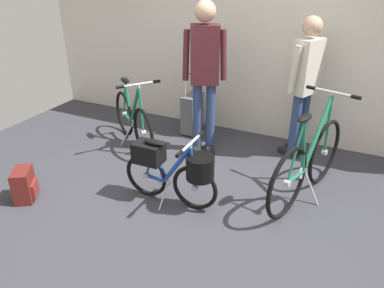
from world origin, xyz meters
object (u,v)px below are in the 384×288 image
display_bike_right (133,119)px  rolling_suitcase (192,113)px  visitor_near_wall (205,69)px  folding_bike_foreground (174,168)px  display_bike_left (308,163)px  visitor_browsing (305,81)px  backpack_on_floor (24,185)px

display_bike_right → rolling_suitcase: (0.51, 0.67, -0.06)m
visitor_near_wall → rolling_suitcase: size_ratio=2.14×
folding_bike_foreground → display_bike_left: size_ratio=0.68×
folding_bike_foreground → visitor_browsing: (0.86, 1.54, 0.55)m
display_bike_left → visitor_near_wall: visitor_near_wall is taller
backpack_on_floor → rolling_suitcase: bearing=70.0°
folding_bike_foreground → display_bike_right: bearing=139.3°
folding_bike_foreground → display_bike_right: (-1.08, 0.93, -0.04)m
visitor_near_wall → backpack_on_floor: (-1.15, -1.75, -0.87)m
visitor_near_wall → backpack_on_floor: size_ratio=5.43×
rolling_suitcase → backpack_on_floor: 2.32m
backpack_on_floor → display_bike_left: bearing=26.4°
folding_bike_foreground → backpack_on_floor: 1.50m
display_bike_left → rolling_suitcase: size_ratio=1.75×
display_bike_right → rolling_suitcase: bearing=52.5°
display_bike_left → visitor_near_wall: (-1.33, 0.52, 0.64)m
backpack_on_floor → folding_bike_foreground: bearing=23.1°
folding_bike_foreground → display_bike_right: display_bike_right is taller
visitor_near_wall → rolling_suitcase: (-0.36, 0.42, -0.75)m
display_bike_left → backpack_on_floor: (-2.48, -1.23, -0.23)m
folding_bike_foreground → display_bike_right: 1.42m
display_bike_right → rolling_suitcase: size_ratio=1.29×
folding_bike_foreground → backpack_on_floor: size_ratio=3.03×
display_bike_left → display_bike_right: size_ratio=1.36×
visitor_near_wall → rolling_suitcase: bearing=130.4°
display_bike_left → visitor_near_wall: bearing=158.6°
visitor_near_wall → display_bike_right: bearing=-164.3°
display_bike_right → display_bike_left: bearing=-7.2°
display_bike_right → backpack_on_floor: size_ratio=3.27×
display_bike_left → backpack_on_floor: size_ratio=4.45×
folding_bike_foreground → rolling_suitcase: rolling_suitcase is taller
visitor_browsing → backpack_on_floor: 3.16m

